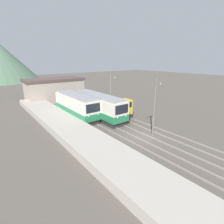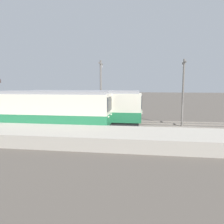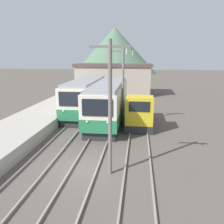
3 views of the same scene
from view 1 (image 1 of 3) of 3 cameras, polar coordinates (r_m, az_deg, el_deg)
The scene contains 11 objects.
ground_plane at distance 21.92m, azimuth 9.52°, elevation -8.24°, with size 200.00×200.00×0.00m, color #564F47.
platform_left at distance 18.08m, azimuth -4.47°, elevation -12.09°, with size 4.50×54.00×0.96m, color #ADA599.
track_left at distance 20.23m, azimuth 4.38°, elevation -10.06°, with size 1.54×60.00×0.14m.
track_center at distance 22.02m, azimuth 9.89°, elevation -7.93°, with size 1.54×60.00×0.14m.
track_right at distance 24.16m, azimuth 14.79°, elevation -5.96°, with size 1.54×60.00×0.14m.
commuter_train_left at distance 29.23m, azimuth -11.58°, elevation 1.78°, with size 2.84×10.81×3.82m.
commuter_train_center at distance 28.66m, azimuth -4.58°, elevation 1.76°, with size 2.84×12.07×3.80m.
shunting_locomotive at distance 29.52m, azimuth 1.68°, elevation 1.14°, with size 2.40×5.93×3.00m.
catenary_mast_near at distance 21.67m, azimuth 13.70°, elevation 2.01°, with size 2.00×0.20×7.03m.
catenary_mast_mid at distance 27.84m, azimuth -0.39°, elevation 5.74°, with size 2.00×0.20×7.03m.
station_building at distance 42.18m, azimuth -18.20°, elevation 7.01°, with size 12.60×6.30×5.12m.
Camera 1 is at (-14.72, -13.36, 9.23)m, focal length 28.00 mm.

